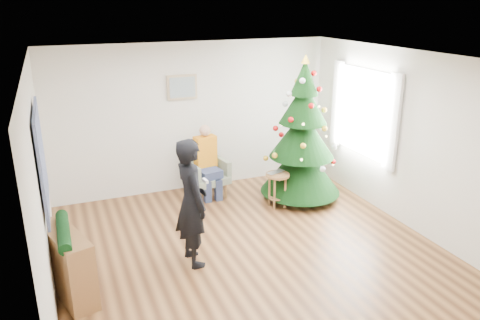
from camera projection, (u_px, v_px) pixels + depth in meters
name	position (u px, v px, depth m)	size (l,w,h in m)	color
floor	(250.00, 250.00, 6.43)	(5.00, 5.00, 0.00)	brown
ceiling	(251.00, 58.00, 5.58)	(5.00, 5.00, 0.00)	white
wall_back	(194.00, 117.00, 8.19)	(5.00, 5.00, 0.00)	silver
wall_front	(372.00, 253.00, 3.81)	(5.00, 5.00, 0.00)	silver
wall_left	(41.00, 188.00, 5.11)	(5.00, 5.00, 0.00)	silver
wall_right	(406.00, 140.00, 6.89)	(5.00, 5.00, 0.00)	silver
window_panel	(364.00, 112.00, 7.69)	(0.04, 1.30, 1.40)	white
curtains	(363.00, 112.00, 7.68)	(0.05, 1.75, 1.50)	white
christmas_tree	(302.00, 137.00, 7.75)	(1.35, 1.35, 2.45)	#3F2816
stool	(277.00, 190.00, 7.66)	(0.39, 0.39, 0.58)	brown
laptop	(278.00, 173.00, 7.56)	(0.32, 0.21, 0.03)	silver
armchair	(206.00, 176.00, 8.14)	(0.74, 0.70, 0.95)	gray
seated_person	(207.00, 161.00, 8.01)	(0.41, 0.56, 1.25)	navy
standing_man	(191.00, 203.00, 5.87)	(0.61, 0.40, 1.68)	black
game_controller	(205.00, 181.00, 5.82)	(0.04, 0.13, 0.04)	white
console	(68.00, 264.00, 5.33)	(0.30, 1.00, 0.80)	brown
garland	(63.00, 231.00, 5.19)	(0.14, 0.14, 0.90)	black
tapestry	(41.00, 158.00, 5.31)	(0.03, 1.50, 1.15)	black
framed_picture	(182.00, 87.00, 7.91)	(0.52, 0.05, 0.42)	tan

